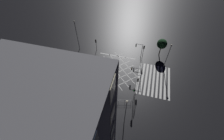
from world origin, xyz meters
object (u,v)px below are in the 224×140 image
Objects in this scene: traffic_light_se_main at (144,50)px; street_tree_near at (162,44)px; street_lamp_west at (126,109)px; traffic_light_median_south at (136,70)px; traffic_light_median_north at (87,60)px; traffic_light_ne_main at (96,43)px; traffic_light_nw_main at (75,76)px; traffic_light_se_cross at (139,48)px; traffic_light_sw_cross at (134,92)px; street_lamp_east at (169,53)px; street_lamp_far at (76,33)px; traffic_light_sw_main at (137,85)px.

street_tree_near reaches higher than traffic_light_se_main.
traffic_light_se_main is at bearing -3.39° from street_lamp_west.
traffic_light_median_south is 0.42× the size of street_lamp_west.
traffic_light_median_north is 12.10m from traffic_light_median_south.
street_lamp_west is at bearing 89.08° from traffic_light_median_south.
traffic_light_ne_main is at bearing 32.38° from street_lamp_west.
traffic_light_se_cross is at bearing -43.45° from traffic_light_nw_main.
street_tree_near is (16.83, -4.76, 0.55)m from traffic_light_sw_cross.
traffic_light_median_south is 0.87× the size of traffic_light_ne_main.
street_tree_near is (10.03, -5.40, 1.31)m from traffic_light_median_south.
street_lamp_east reaches higher than traffic_light_se_cross.
traffic_light_se_main is at bearing 72.01° from street_lamp_east.
traffic_light_ne_main is at bearing -47.35° from traffic_light_sw_cross.
street_lamp_far is (6.60, 17.37, 3.24)m from traffic_light_median_south.
traffic_light_se_main is at bearing -97.49° from traffic_light_median_south.
street_lamp_west is at bearing 90.60° from traffic_light_se_cross.
street_lamp_far is at bearing -82.22° from traffic_light_ne_main.
street_lamp_east is (11.94, -6.17, 1.68)m from traffic_light_sw_cross.
traffic_light_se_cross reaches higher than traffic_light_sw_main.
traffic_light_se_main is at bearing 29.34° from traffic_light_median_north.
traffic_light_se_main is at bearing 123.63° from street_tree_near.
traffic_light_nw_main is at bearing 23.93° from traffic_light_median_south.
street_lamp_east is (9.62, -5.86, 2.23)m from traffic_light_sw_main.
traffic_light_median_south is (6.79, 0.63, -0.75)m from traffic_light_sw_cross.
traffic_light_median_south is at bearing -7.49° from traffic_light_se_main.
street_lamp_east reaches higher than traffic_light_sw_main.
traffic_light_nw_main is (-12.71, 13.65, -0.11)m from traffic_light_se_main.
street_lamp_east is at bearing -93.43° from street_lamp_far.
traffic_light_ne_main is (7.29, 12.34, 0.29)m from traffic_light_median_south.
street_lamp_west reaches higher than traffic_light_median_south.
street_lamp_west reaches higher than traffic_light_median_north.
traffic_light_median_north reaches higher than traffic_light_sw_main.
traffic_light_median_north is 14.30m from traffic_light_sw_cross.
traffic_light_se_cross is at bearing 6.45° from traffic_light_sw_main.
traffic_light_sw_cross is at bearing 94.14° from traffic_light_se_cross.
traffic_light_nw_main reaches higher than traffic_light_ne_main.
street_lamp_far is at bearing 2.60° from traffic_light_se_cross.
traffic_light_ne_main is at bearing -82.22° from street_lamp_far.
street_tree_near is at bearing -118.28° from traffic_light_median_south.
street_lamp_far is at bearing 127.65° from traffic_light_median_north.
traffic_light_sw_main is 0.85× the size of traffic_light_median_north.
traffic_light_se_main reaches higher than traffic_light_sw_main.
street_lamp_east reaches higher than traffic_light_se_main.
traffic_light_sw_main is 11.48m from street_lamp_east.
street_lamp_far reaches higher than traffic_light_median_south.
traffic_light_median_south is 0.64× the size of street_tree_near.
traffic_light_sw_main is 4.57m from traffic_light_median_south.
traffic_light_nw_main is 14.12m from street_lamp_west.
street_lamp_far is (6.85, 5.29, 2.70)m from traffic_light_median_north.
street_lamp_far reaches higher than traffic_light_ne_main.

